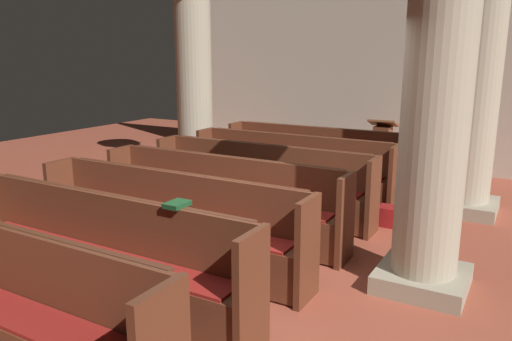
{
  "coord_description": "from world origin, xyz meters",
  "views": [
    {
      "loc": [
        2.41,
        -3.75,
        2.17
      ],
      "look_at": [
        -0.63,
        1.55,
        0.75
      ],
      "focal_mm": 34.74,
      "sensor_mm": 36.0,
      "label": 1
    }
  ],
  "objects_px": {
    "pew_row_4": "(169,219)",
    "hymn_book": "(177,204)",
    "pillar_far_side": "(194,72)",
    "kneeler_box_red": "(395,217)",
    "pew_row_3": "(221,196)",
    "pillar_aisle_rear": "(438,91)",
    "pew_row_0": "(316,155)",
    "pew_row_5": "(97,249)",
    "pew_row_1": "(291,166)",
    "pillar_aisle_side": "(476,78)",
    "pew_row_2": "(260,179)",
    "lectern": "(381,154)"
  },
  "relations": [
    {
      "from": "lectern",
      "to": "kneeler_box_red",
      "type": "height_order",
      "value": "lectern"
    },
    {
      "from": "pew_row_4",
      "to": "pillar_aisle_rear",
      "type": "relative_size",
      "value": 0.9
    },
    {
      "from": "hymn_book",
      "to": "kneeler_box_red",
      "type": "height_order",
      "value": "hymn_book"
    },
    {
      "from": "pew_row_3",
      "to": "kneeler_box_red",
      "type": "xyz_separation_m",
      "value": [
        1.76,
        1.42,
        -0.38
      ]
    },
    {
      "from": "pew_row_1",
      "to": "pillar_aisle_rear",
      "type": "distance_m",
      "value": 3.53
    },
    {
      "from": "pillar_aisle_side",
      "to": "pew_row_4",
      "type": "bearing_deg",
      "value": -124.82
    },
    {
      "from": "pew_row_3",
      "to": "lectern",
      "type": "relative_size",
      "value": 3.0
    },
    {
      "from": "pew_row_2",
      "to": "pew_row_5",
      "type": "height_order",
      "value": "same"
    },
    {
      "from": "pew_row_4",
      "to": "pew_row_3",
      "type": "bearing_deg",
      "value": 90.0
    },
    {
      "from": "pew_row_0",
      "to": "pew_row_5",
      "type": "distance_m",
      "value": 4.88
    },
    {
      "from": "pew_row_3",
      "to": "hymn_book",
      "type": "xyz_separation_m",
      "value": [
        0.77,
        -1.76,
        0.48
      ]
    },
    {
      "from": "pillar_aisle_side",
      "to": "lectern",
      "type": "bearing_deg",
      "value": 139.88
    },
    {
      "from": "pew_row_0",
      "to": "pew_row_5",
      "type": "xyz_separation_m",
      "value": [
        0.0,
        -4.88,
        0.0
      ]
    },
    {
      "from": "pew_row_2",
      "to": "pillar_far_side",
      "type": "distance_m",
      "value": 3.26
    },
    {
      "from": "pew_row_1",
      "to": "pillar_far_side",
      "type": "height_order",
      "value": "pillar_far_side"
    },
    {
      "from": "pillar_far_side",
      "to": "kneeler_box_red",
      "type": "relative_size",
      "value": 8.52
    },
    {
      "from": "pew_row_4",
      "to": "pillar_aisle_rear",
      "type": "distance_m",
      "value": 2.9
    },
    {
      "from": "pew_row_4",
      "to": "pew_row_5",
      "type": "xyz_separation_m",
      "value": [
        0.0,
        -0.98,
        0.0
      ]
    },
    {
      "from": "pew_row_3",
      "to": "pillar_far_side",
      "type": "distance_m",
      "value": 3.87
    },
    {
      "from": "pew_row_0",
      "to": "pew_row_4",
      "type": "distance_m",
      "value": 3.9
    },
    {
      "from": "pew_row_4",
      "to": "hymn_book",
      "type": "relative_size",
      "value": 15.72
    },
    {
      "from": "pillar_far_side",
      "to": "pew_row_4",
      "type": "bearing_deg",
      "value": -57.1
    },
    {
      "from": "pew_row_1",
      "to": "pillar_far_side",
      "type": "relative_size",
      "value": 0.9
    },
    {
      "from": "pew_row_0",
      "to": "pew_row_2",
      "type": "height_order",
      "value": "same"
    },
    {
      "from": "pew_row_4",
      "to": "pillar_far_side",
      "type": "relative_size",
      "value": 0.9
    },
    {
      "from": "pew_row_3",
      "to": "lectern",
      "type": "bearing_deg",
      "value": 77.33
    },
    {
      "from": "pew_row_0",
      "to": "pillar_aisle_side",
      "type": "height_order",
      "value": "pillar_aisle_side"
    },
    {
      "from": "pew_row_3",
      "to": "lectern",
      "type": "xyz_separation_m",
      "value": [
        0.87,
        3.86,
        -0.06
      ]
    },
    {
      "from": "pew_row_1",
      "to": "lectern",
      "type": "bearing_deg",
      "value": 65.55
    },
    {
      "from": "pillar_aisle_side",
      "to": "pew_row_0",
      "type": "bearing_deg",
      "value": 170.87
    },
    {
      "from": "pew_row_0",
      "to": "pillar_far_side",
      "type": "height_order",
      "value": "pillar_far_side"
    },
    {
      "from": "pew_row_5",
      "to": "pew_row_0",
      "type": "bearing_deg",
      "value": 90.0
    },
    {
      "from": "pew_row_5",
      "to": "pillar_far_side",
      "type": "height_order",
      "value": "pillar_far_side"
    },
    {
      "from": "pew_row_4",
      "to": "pew_row_2",
      "type": "bearing_deg",
      "value": 90.0
    },
    {
      "from": "pew_row_5",
      "to": "pillar_aisle_rear",
      "type": "bearing_deg",
      "value": 35.67
    },
    {
      "from": "pew_row_1",
      "to": "lectern",
      "type": "relative_size",
      "value": 3.0
    },
    {
      "from": "pillar_aisle_side",
      "to": "hymn_book",
      "type": "height_order",
      "value": "pillar_aisle_side"
    },
    {
      "from": "pew_row_3",
      "to": "pillar_far_side",
      "type": "xyz_separation_m",
      "value": [
        -2.39,
        2.72,
        1.36
      ]
    },
    {
      "from": "pew_row_5",
      "to": "kneeler_box_red",
      "type": "relative_size",
      "value": 7.68
    },
    {
      "from": "pew_row_2",
      "to": "kneeler_box_red",
      "type": "xyz_separation_m",
      "value": [
        1.76,
        0.44,
        -0.38
      ]
    },
    {
      "from": "pillar_far_side",
      "to": "pillar_aisle_rear",
      "type": "height_order",
      "value": "same"
    },
    {
      "from": "pillar_far_side",
      "to": "pew_row_5",
      "type": "bearing_deg",
      "value": -62.89
    },
    {
      "from": "pillar_aisle_side",
      "to": "kneeler_box_red",
      "type": "height_order",
      "value": "pillar_aisle_side"
    },
    {
      "from": "pew_row_1",
      "to": "pillar_aisle_rear",
      "type": "relative_size",
      "value": 0.9
    },
    {
      "from": "pew_row_4",
      "to": "lectern",
      "type": "bearing_deg",
      "value": 79.82
    },
    {
      "from": "pillar_aisle_rear",
      "to": "kneeler_box_red",
      "type": "xyz_separation_m",
      "value": [
        -0.68,
        1.62,
        -1.74
      ]
    },
    {
      "from": "pew_row_3",
      "to": "pillar_aisle_side",
      "type": "xyz_separation_m",
      "value": [
        2.44,
        2.54,
        1.36
      ]
    },
    {
      "from": "hymn_book",
      "to": "pew_row_2",
      "type": "bearing_deg",
      "value": 105.62
    },
    {
      "from": "pew_row_3",
      "to": "pillar_far_side",
      "type": "bearing_deg",
      "value": 131.31
    },
    {
      "from": "pillar_far_side",
      "to": "kneeler_box_red",
      "type": "distance_m",
      "value": 4.69
    }
  ]
}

